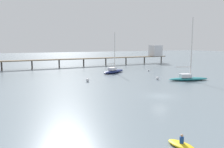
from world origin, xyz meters
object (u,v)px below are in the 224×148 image
object	(u,v)px
sailboat_teal	(188,77)
mooring_buoy_near	(157,78)
dinghy_yellow	(182,145)
pier	(117,55)
sailboat_navy	(114,71)
mooring_buoy_far	(149,71)
mooring_buoy_outer	(87,80)

from	to	relation	value
sailboat_teal	mooring_buoy_near	world-z (taller)	sailboat_teal
dinghy_yellow	pier	bearing A→B (deg)	67.12
sailboat_navy	mooring_buoy_far	xyz separation A→B (m)	(11.59, -1.40, -0.47)
dinghy_yellow	sailboat_teal	bearing A→B (deg)	45.53
sailboat_navy	mooring_buoy_outer	bearing A→B (deg)	-136.58
sailboat_teal	mooring_buoy_far	bearing A→B (deg)	84.66
mooring_buoy_near	mooring_buoy_outer	world-z (taller)	mooring_buoy_outer
sailboat_navy	mooring_buoy_near	distance (m)	16.65
dinghy_yellow	mooring_buoy_outer	bearing A→B (deg)	83.24
pier	mooring_buoy_outer	xyz separation A→B (m)	(-25.61, -35.25, -3.81)
pier	mooring_buoy_far	bearing A→B (deg)	-93.72
pier	sailboat_teal	xyz separation A→B (m)	(-3.38, -43.70, -3.44)
sailboat_teal	mooring_buoy_near	size ratio (longest dim) A/B	20.19
mooring_buoy_far	mooring_buoy_outer	size ratio (longest dim) A/B	0.66
sailboat_teal	mooring_buoy_near	distance (m)	7.12
sailboat_navy	mooring_buoy_near	size ratio (longest dim) A/B	16.41
sailboat_navy	mooring_buoy_outer	world-z (taller)	sailboat_navy
mooring_buoy_far	mooring_buoy_near	bearing A→B (deg)	-117.34
sailboat_navy	mooring_buoy_far	world-z (taller)	sailboat_navy
sailboat_navy	mooring_buoy_outer	distance (m)	17.07
mooring_buoy_near	mooring_buoy_far	distance (m)	16.64
dinghy_yellow	mooring_buoy_far	world-z (taller)	dinghy_yellow
sailboat_navy	dinghy_yellow	distance (m)	49.92
mooring_buoy_near	mooring_buoy_outer	xyz separation A→B (m)	(-16.34, 4.45, 0.03)
pier	sailboat_teal	distance (m)	43.96
sailboat_navy	dinghy_yellow	bearing A→B (deg)	-109.40
dinghy_yellow	mooring_buoy_near	size ratio (longest dim) A/B	3.92
sailboat_teal	mooring_buoy_outer	distance (m)	23.78
mooring_buoy_far	mooring_buoy_outer	xyz separation A→B (m)	(-23.98, -10.33, 0.13)
dinghy_yellow	mooring_buoy_near	xyz separation A→B (m)	(20.53, 30.91, 0.15)
sailboat_teal	sailboat_navy	bearing A→B (deg)	115.99
sailboat_teal	dinghy_yellow	xyz separation A→B (m)	(-26.42, -26.92, -0.55)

